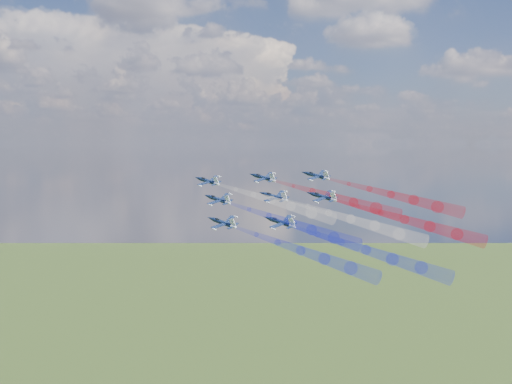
# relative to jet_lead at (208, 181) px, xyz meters

# --- Properties ---
(jet_lead) EXTENTS (15.11, 14.84, 7.84)m
(jet_lead) POSITION_rel_jet_lead_xyz_m (0.00, 0.00, 0.00)
(jet_lead) COLOR black
(trail_lead) EXTENTS (37.39, 31.49, 12.66)m
(trail_lead) POSITION_rel_jet_lead_xyz_m (21.33, -16.82, -4.81)
(trail_lead) COLOR white
(jet_inner_left) EXTENTS (15.11, 14.84, 7.84)m
(jet_inner_left) POSITION_rel_jet_lead_xyz_m (4.86, -15.33, -4.73)
(jet_inner_left) COLOR black
(trail_inner_left) EXTENTS (37.39, 31.49, 12.66)m
(trail_inner_left) POSITION_rel_jet_lead_xyz_m (26.18, -32.16, -9.54)
(trail_inner_left) COLOR #1B25E5
(jet_inner_right) EXTENTS (15.11, 14.84, 7.84)m
(jet_inner_right) POSITION_rel_jet_lead_xyz_m (18.56, 0.19, 1.17)
(jet_inner_right) COLOR black
(trail_inner_right) EXTENTS (37.39, 31.49, 12.66)m
(trail_inner_right) POSITION_rel_jet_lead_xyz_m (39.89, -16.64, -3.63)
(trail_inner_right) COLOR red
(jet_outer_left) EXTENTS (15.11, 14.84, 7.84)m
(jet_outer_left) POSITION_rel_jet_lead_xyz_m (7.32, -29.25, -10.06)
(jet_outer_left) COLOR black
(trail_outer_left) EXTENTS (37.39, 31.49, 12.66)m
(trail_outer_left) POSITION_rel_jet_lead_xyz_m (28.65, -46.07, -14.87)
(trail_outer_left) COLOR #1B25E5
(jet_center_third) EXTENTS (15.11, 14.84, 7.84)m
(jet_center_third) POSITION_rel_jet_lead_xyz_m (22.11, -14.82, -3.87)
(jet_center_third) COLOR black
(trail_center_third) EXTENTS (37.39, 31.49, 12.66)m
(trail_center_third) POSITION_rel_jet_lead_xyz_m (43.43, -31.64, -8.68)
(trail_center_third) COLOR white
(jet_outer_right) EXTENTS (15.11, 14.84, 7.84)m
(jet_outer_right) POSITION_rel_jet_lead_xyz_m (36.24, -0.10, 1.87)
(jet_outer_right) COLOR black
(trail_outer_right) EXTENTS (37.39, 31.49, 12.66)m
(trail_outer_right) POSITION_rel_jet_lead_xyz_m (57.57, -16.92, -2.93)
(trail_outer_right) COLOR red
(jet_rear_left) EXTENTS (15.11, 14.84, 7.84)m
(jet_rear_left) POSITION_rel_jet_lead_xyz_m (23.80, -30.83, -9.67)
(jet_rear_left) COLOR black
(trail_rear_left) EXTENTS (37.39, 31.49, 12.66)m
(trail_rear_left) POSITION_rel_jet_lead_xyz_m (45.13, -47.65, -14.47)
(trail_rear_left) COLOR #1B25E5
(jet_rear_right) EXTENTS (15.11, 14.84, 7.84)m
(jet_rear_right) POSITION_rel_jet_lead_xyz_m (36.95, -15.48, -3.76)
(jet_rear_right) COLOR black
(trail_rear_right) EXTENTS (37.39, 31.49, 12.66)m
(trail_rear_right) POSITION_rel_jet_lead_xyz_m (58.27, -32.31, -8.57)
(trail_rear_right) COLOR red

